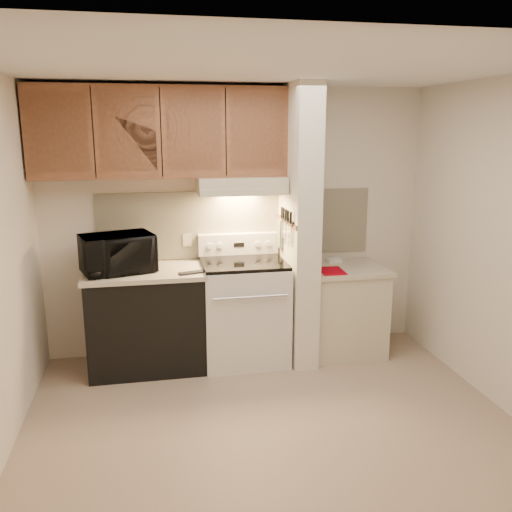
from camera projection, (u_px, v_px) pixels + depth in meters
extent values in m
plane|color=tan|center=(271.00, 422.00, 4.00)|extent=(3.60, 3.60, 0.00)
plane|color=white|center=(273.00, 67.00, 3.43)|extent=(3.60, 3.60, 0.00)
cube|color=silver|center=(237.00, 222.00, 5.15)|extent=(3.60, 2.50, 0.02)
cube|color=silver|center=(506.00, 247.00, 4.05)|extent=(0.02, 3.00, 2.50)
cube|color=white|center=(237.00, 224.00, 5.14)|extent=(2.60, 0.02, 0.63)
cube|color=silver|center=(244.00, 313.00, 5.00)|extent=(0.76, 0.65, 0.92)
cube|color=black|center=(250.00, 320.00, 4.69)|extent=(0.50, 0.01, 0.30)
cylinder|color=silver|center=(251.00, 297.00, 4.60)|extent=(0.65, 0.02, 0.02)
cube|color=black|center=(244.00, 263.00, 4.89)|extent=(0.74, 0.64, 0.03)
cube|color=silver|center=(238.00, 244.00, 5.13)|extent=(0.76, 0.08, 0.20)
cube|color=black|center=(239.00, 245.00, 5.09)|extent=(0.10, 0.01, 0.04)
cylinder|color=silver|center=(209.00, 246.00, 5.04)|extent=(0.05, 0.02, 0.05)
cylinder|color=silver|center=(220.00, 246.00, 5.06)|extent=(0.05, 0.02, 0.05)
cylinder|color=silver|center=(258.00, 244.00, 5.13)|extent=(0.05, 0.02, 0.05)
cylinder|color=silver|center=(268.00, 244.00, 5.14)|extent=(0.05, 0.02, 0.05)
cube|color=black|center=(147.00, 321.00, 4.85)|extent=(1.00, 0.63, 0.87)
cube|color=beige|center=(145.00, 272.00, 4.74)|extent=(1.04, 0.67, 0.04)
cube|color=black|center=(192.00, 273.00, 4.62)|extent=(0.24, 0.13, 0.02)
cylinder|color=#205B51|center=(144.00, 259.00, 4.94)|extent=(0.09, 0.09, 0.09)
cube|color=beige|center=(187.00, 240.00, 5.07)|extent=(0.08, 0.01, 0.12)
imported|color=black|center=(117.00, 253.00, 4.64)|extent=(0.68, 0.56, 0.33)
cube|color=silver|center=(299.00, 227.00, 4.91)|extent=(0.22, 0.70, 2.50)
cube|color=brown|center=(286.00, 222.00, 4.87)|extent=(0.01, 0.70, 0.04)
cube|color=black|center=(287.00, 220.00, 4.82)|extent=(0.02, 0.42, 0.04)
cube|color=silver|center=(290.00, 234.00, 4.70)|extent=(0.01, 0.03, 0.16)
cylinder|color=black|center=(291.00, 218.00, 4.65)|extent=(0.02, 0.02, 0.10)
cube|color=silver|center=(288.00, 234.00, 4.76)|extent=(0.01, 0.04, 0.18)
cylinder|color=black|center=(288.00, 216.00, 4.74)|extent=(0.02, 0.02, 0.10)
cube|color=silver|center=(285.00, 233.00, 4.86)|extent=(0.01, 0.04, 0.20)
cylinder|color=black|center=(286.00, 215.00, 4.81)|extent=(0.02, 0.02, 0.10)
cube|color=silver|center=(284.00, 230.00, 4.92)|extent=(0.01, 0.04, 0.16)
cylinder|color=black|center=(283.00, 213.00, 4.90)|extent=(0.02, 0.02, 0.10)
cube|color=silver|center=(281.00, 229.00, 5.00)|extent=(0.01, 0.04, 0.18)
cylinder|color=black|center=(282.00, 212.00, 4.95)|extent=(0.02, 0.02, 0.10)
cube|color=slate|center=(280.00, 234.00, 5.07)|extent=(0.03, 0.11, 0.26)
cube|color=beige|center=(343.00, 312.00, 5.19)|extent=(0.70, 0.60, 0.81)
cube|color=beige|center=(345.00, 269.00, 5.09)|extent=(0.74, 0.64, 0.04)
cube|color=#A40010|center=(332.00, 271.00, 4.92)|extent=(0.23, 0.30, 0.01)
cube|color=white|center=(334.00, 261.00, 5.24)|extent=(0.15, 0.11, 0.04)
cube|color=beige|center=(241.00, 185.00, 4.85)|extent=(0.78, 0.44, 0.15)
cube|color=beige|center=(245.00, 193.00, 4.66)|extent=(0.78, 0.04, 0.06)
cube|color=brown|center=(161.00, 132.00, 4.66)|extent=(2.18, 0.33, 0.77)
cube|color=brown|center=(58.00, 133.00, 4.35)|extent=(0.46, 0.01, 0.63)
cube|color=black|center=(93.00, 133.00, 4.40)|extent=(0.01, 0.01, 0.73)
cube|color=brown|center=(127.00, 133.00, 4.45)|extent=(0.46, 0.01, 0.63)
cube|color=black|center=(161.00, 132.00, 4.50)|extent=(0.01, 0.01, 0.73)
cube|color=brown|center=(194.00, 132.00, 4.55)|extent=(0.46, 0.01, 0.63)
cube|color=black|center=(226.00, 132.00, 4.61)|extent=(0.01, 0.01, 0.73)
cube|color=brown|center=(257.00, 132.00, 4.66)|extent=(0.46, 0.01, 0.63)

